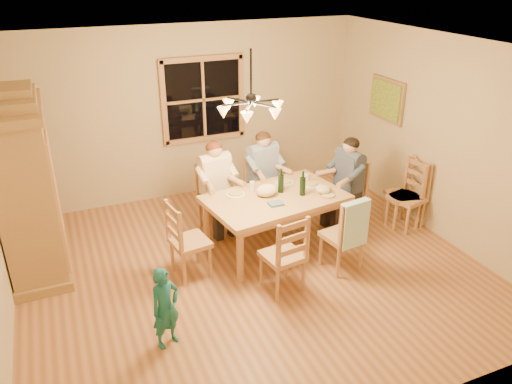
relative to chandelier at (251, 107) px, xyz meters
name	(u,v)px	position (x,y,z in m)	size (l,w,h in m)	color
floor	(252,268)	(0.00, 0.00, -2.08)	(5.50, 5.50, 0.00)	#925B35
ceiling	(251,48)	(0.00, 0.00, 0.62)	(5.50, 5.00, 0.02)	white
wall_back	(191,113)	(0.00, 2.50, -0.73)	(5.50, 0.02, 2.70)	#C8B88E
wall_right	(441,139)	(2.75, 0.00, -0.73)	(0.02, 5.00, 2.70)	#C8B88E
window	(203,100)	(0.20, 2.47, -0.53)	(1.30, 0.06, 1.30)	black
painting	(387,100)	(2.71, 1.20, -0.48)	(0.06, 0.78, 0.64)	olive
chandelier	(251,107)	(0.00, 0.00, 0.00)	(0.77, 0.68, 0.71)	black
armoire	(28,191)	(-2.42, 1.04, -1.02)	(0.66, 1.40, 2.30)	olive
dining_table	(275,203)	(0.48, 0.35, -1.42)	(1.90, 1.33, 0.76)	tan
chair_far_left	(217,211)	(-0.08, 1.11, -1.77)	(0.50, 0.48, 0.99)	#B57D4F
chair_far_right	(263,198)	(0.69, 1.22, -1.77)	(0.50, 0.48, 0.99)	#B57D4F
chair_near_left	(282,267)	(0.17, -0.54, -1.77)	(0.50, 0.48, 0.99)	#B57D4F
chair_near_right	(341,246)	(1.04, -0.40, -1.77)	(0.50, 0.48, 0.99)	#B57D4F
chair_end_left	(191,253)	(-0.73, 0.17, -1.77)	(0.48, 0.50, 0.99)	#B57D4F
chair_end_right	(345,206)	(1.68, 0.54, -1.77)	(0.48, 0.50, 0.99)	#B57D4F
adult_woman	(215,176)	(-0.08, 1.11, -1.24)	(0.44, 0.47, 0.87)	beige
adult_plaid_man	(264,165)	(0.69, 1.22, -1.24)	(0.44, 0.47, 0.87)	#375498
adult_slate_man	(348,171)	(1.68, 0.54, -1.24)	(0.47, 0.44, 0.87)	#3D4962
towel	(354,224)	(1.06, -0.59, -1.38)	(0.38, 0.10, 0.58)	#B8E8FA
wine_bottle_a	(281,181)	(0.59, 0.44, -1.15)	(0.08, 0.08, 0.33)	black
wine_bottle_b	(303,183)	(0.82, 0.26, -1.15)	(0.08, 0.08, 0.33)	black
plate_woman	(236,194)	(0.01, 0.58, -1.31)	(0.26, 0.26, 0.02)	white
plate_plaid	(284,183)	(0.76, 0.67, -1.31)	(0.26, 0.26, 0.02)	white
plate_slate	(311,184)	(1.08, 0.48, -1.31)	(0.26, 0.26, 0.02)	white
wine_glass_a	(252,187)	(0.26, 0.60, -1.25)	(0.06, 0.06, 0.14)	silver
wine_glass_b	(307,178)	(1.04, 0.57, -1.25)	(0.06, 0.06, 0.14)	silver
cap	(323,189)	(1.09, 0.20, -1.26)	(0.20, 0.20, 0.11)	beige
napkin	(276,204)	(0.38, 0.13, -1.30)	(0.18, 0.14, 0.03)	slate
cloth_bundle	(267,190)	(0.38, 0.41, -1.24)	(0.28, 0.22, 0.15)	beige
child	(165,308)	(-1.29, -0.93, -1.64)	(0.32, 0.21, 0.88)	#1A6976
chair_spare_front	(405,208)	(2.45, 0.16, -1.77)	(0.51, 0.53, 0.99)	#B57D4F
chair_spare_back	(402,205)	(2.45, 0.24, -1.77)	(0.51, 0.52, 0.99)	#B57D4F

